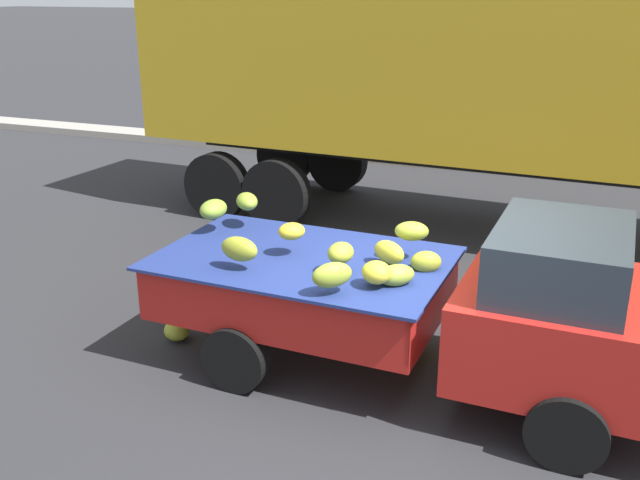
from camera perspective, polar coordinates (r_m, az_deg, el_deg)
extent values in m
plane|color=#28282B|center=(6.89, 7.35, -11.81)|extent=(220.00, 220.00, 0.00)
cube|color=gray|center=(15.21, 16.26, 5.49)|extent=(80.00, 0.80, 0.16)
cube|color=#B21E19|center=(6.52, 19.77, -6.89)|extent=(1.99, 1.76, 0.78)
cube|color=#28333D|center=(6.28, 18.68, -1.31)|extent=(1.11, 1.53, 0.52)
cube|color=#B21E19|center=(7.15, -1.31, -5.13)|extent=(2.73, 1.78, 0.08)
cube|color=#B21E19|center=(7.76, 1.24, -1.03)|extent=(2.69, 0.11, 0.44)
cube|color=#B21E19|center=(6.37, -4.46, -5.86)|extent=(2.69, 0.11, 0.44)
cube|color=#B21E19|center=(6.65, 9.09, -4.91)|extent=(0.09, 1.71, 0.44)
cube|color=#B21E19|center=(7.66, -10.33, -1.65)|extent=(0.09, 1.71, 0.44)
cube|color=#B21914|center=(7.80, 1.32, -1.24)|extent=(2.58, 0.07, 0.07)
cube|color=navy|center=(6.96, -1.34, -1.47)|extent=(2.85, 1.90, 0.03)
ellipsoid|color=#9BA229|center=(6.63, -6.45, -0.71)|extent=(0.39, 0.22, 0.23)
ellipsoid|color=#91A12D|center=(6.85, 7.33, 0.71)|extent=(0.37, 0.31, 0.18)
ellipsoid|color=#93A731|center=(6.33, 6.12, -2.80)|extent=(0.39, 0.39, 0.19)
ellipsoid|color=#9FA52A|center=(6.70, 8.45, -1.74)|extent=(0.34, 0.30, 0.21)
ellipsoid|color=#9FA82D|center=(6.48, 1.66, -1.03)|extent=(0.23, 0.30, 0.19)
ellipsoid|color=#8FA12E|center=(6.05, 0.97, -2.81)|extent=(0.39, 0.39, 0.22)
ellipsoid|color=gold|center=(6.72, 5.53, -0.98)|extent=(0.41, 0.35, 0.21)
ellipsoid|color=olive|center=(7.67, -8.50, 2.44)|extent=(0.26, 0.36, 0.20)
ellipsoid|color=#89A231|center=(7.79, -5.85, 3.09)|extent=(0.40, 0.42, 0.18)
ellipsoid|color=gold|center=(6.92, -2.28, 0.70)|extent=(0.34, 0.35, 0.17)
ellipsoid|color=gold|center=(6.23, 4.53, -2.59)|extent=(0.38, 0.38, 0.20)
cylinder|color=black|center=(7.47, 20.25, -7.52)|extent=(0.64, 0.22, 0.64)
cylinder|color=black|center=(6.02, 19.07, -14.27)|extent=(0.64, 0.22, 0.64)
cylinder|color=black|center=(8.07, -0.90, -4.19)|extent=(0.64, 0.22, 0.64)
cylinder|color=black|center=(6.75, -6.75, -9.35)|extent=(0.64, 0.22, 0.64)
cube|color=gold|center=(10.78, 17.17, 13.56)|extent=(12.10, 3.03, 2.70)
cube|color=black|center=(11.02, 16.40, 5.81)|extent=(11.05, 0.89, 0.30)
cylinder|color=black|center=(13.23, 1.40, 6.30)|extent=(1.09, 0.35, 1.08)
cylinder|color=black|center=(11.13, -3.50, 3.72)|extent=(1.09, 0.35, 1.08)
cylinder|color=black|center=(13.68, -2.79, 6.72)|extent=(1.09, 0.35, 1.08)
cylinder|color=black|center=(11.66, -8.20, 4.29)|extent=(1.09, 0.35, 1.08)
ellipsoid|color=#A6AF31|center=(7.83, -11.34, -7.08)|extent=(0.39, 0.39, 0.21)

